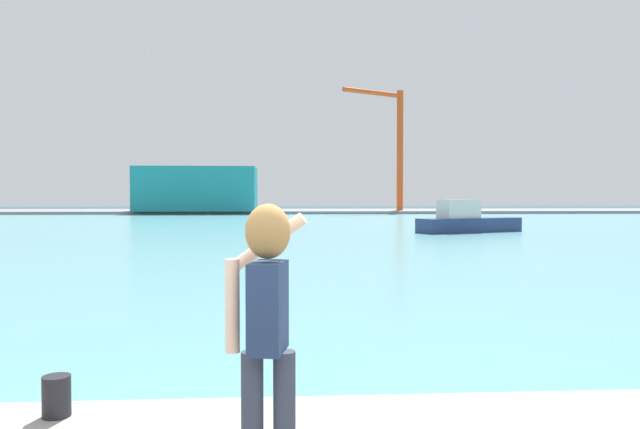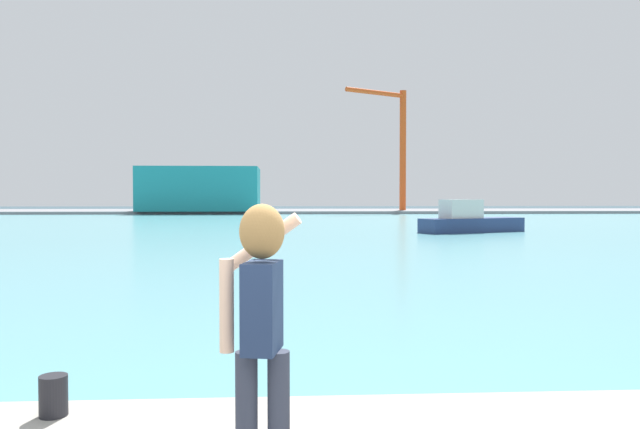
# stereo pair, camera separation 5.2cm
# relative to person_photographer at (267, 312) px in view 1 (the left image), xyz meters

# --- Properties ---
(ground_plane) EXTENTS (220.00, 220.00, 0.00)m
(ground_plane) POSITION_rel_person_photographer_xyz_m (0.15, 49.60, -1.69)
(ground_plane) COLOR #334751
(harbor_water) EXTENTS (140.00, 100.00, 0.02)m
(harbor_water) POSITION_rel_person_photographer_xyz_m (0.15, 51.60, -1.68)
(harbor_water) COLOR #599EA8
(harbor_water) RESTS_ON ground_plane
(far_shore_dock) EXTENTS (140.00, 20.00, 0.42)m
(far_shore_dock) POSITION_rel_person_photographer_xyz_m (0.15, 91.60, -1.48)
(far_shore_dock) COLOR gray
(far_shore_dock) RESTS_ON ground_plane
(person_photographer) EXTENTS (0.53, 0.56, 1.74)m
(person_photographer) POSITION_rel_person_photographer_xyz_m (0.00, 0.00, 0.00)
(person_photographer) COLOR #2D3342
(person_photographer) RESTS_ON quay_promenade
(harbor_bollard) EXTENTS (0.22, 0.22, 0.33)m
(harbor_bollard) POSITION_rel_person_photographer_xyz_m (-1.73, 1.23, -0.90)
(harbor_bollard) COLOR black
(harbor_bollard) RESTS_ON quay_promenade
(boat_moored) EXTENTS (7.87, 4.81, 2.24)m
(boat_moored) POSITION_rel_person_photographer_xyz_m (12.69, 36.68, -0.90)
(boat_moored) COLOR navy
(boat_moored) RESTS_ON harbor_water
(warehouse_left) EXTENTS (17.03, 10.08, 6.35)m
(warehouse_left) POSITION_rel_person_photographer_xyz_m (-12.22, 85.65, 1.90)
(warehouse_left) COLOR teal
(warehouse_left) RESTS_ON far_shore_dock
(port_crane) EXTENTS (10.01, 6.07, 18.47)m
(port_crane) POSITION_rel_person_photographer_xyz_m (17.35, 88.49, 9.83)
(port_crane) COLOR #D84C19
(port_crane) RESTS_ON far_shore_dock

